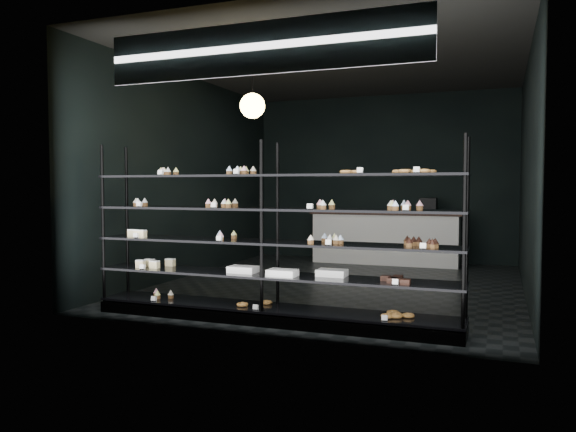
{
  "coord_description": "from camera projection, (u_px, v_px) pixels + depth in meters",
  "views": [
    {
      "loc": [
        2.18,
        -7.88,
        1.44
      ],
      "look_at": [
        -0.09,
        -1.9,
        1.1
      ],
      "focal_mm": 35.0,
      "sensor_mm": 36.0,
      "label": 1
    }
  ],
  "objects": [
    {
      "name": "room",
      "position": [
        340.0,
        175.0,
        8.12
      ],
      "size": [
        5.01,
        6.01,
        3.2
      ],
      "color": "black",
      "rests_on": "ground"
    },
    {
      "name": "service_counter",
      "position": [
        386.0,
        237.0,
        10.45
      ],
      "size": [
        2.76,
        0.65,
        1.23
      ],
      "color": "silver",
      "rests_on": "room"
    },
    {
      "name": "pendant_lamp",
      "position": [
        252.0,
        106.0,
        7.04
      ],
      "size": [
        0.32,
        0.32,
        0.89
      ],
      "color": "black",
      "rests_on": "room"
    },
    {
      "name": "display_shelf",
      "position": [
        268.0,
        263.0,
        5.93
      ],
      "size": [
        4.0,
        0.5,
        1.91
      ],
      "color": "black",
      "rests_on": "room"
    },
    {
      "name": "signage",
      "position": [
        259.0,
        48.0,
        5.33
      ],
      "size": [
        3.3,
        0.05,
        0.5
      ],
      "color": "#0E0E46",
      "rests_on": "room"
    }
  ]
}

